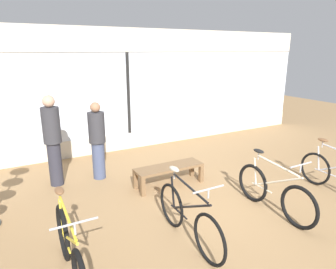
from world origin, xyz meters
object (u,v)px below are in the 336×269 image
object	(u,v)px
display_bench	(169,169)
customer_near_rack	(97,139)
customer_by_window	(53,139)
bicycle_far_left	(71,252)
bicycle_left	(188,217)
bicycle_right	(273,192)

from	to	relation	value
display_bench	customer_near_rack	world-z (taller)	customer_near_rack
customer_by_window	display_bench	bearing A→B (deg)	-29.13
bicycle_far_left	bicycle_left	world-z (taller)	bicycle_far_left
bicycle_left	customer_near_rack	world-z (taller)	customer_near_rack
customer_near_rack	bicycle_left	bearing A→B (deg)	-80.28
bicycle_far_left	bicycle_right	distance (m)	3.28
bicycle_far_left	customer_near_rack	xyz separation A→B (m)	(1.13, 2.80, 0.46)
bicycle_far_left	display_bench	world-z (taller)	bicycle_far_left
bicycle_right	customer_by_window	xyz separation A→B (m)	(-3.01, 2.88, 0.59)
bicycle_far_left	customer_near_rack	bearing A→B (deg)	68.04
bicycle_left	bicycle_right	world-z (taller)	bicycle_right
bicycle_left	display_bench	world-z (taller)	bicycle_left
bicycle_right	display_bench	distance (m)	2.04
bicycle_left	customer_near_rack	size ratio (longest dim) A/B	1.02
bicycle_far_left	bicycle_left	size ratio (longest dim) A/B	1.06
display_bench	customer_by_window	bearing A→B (deg)	150.87
bicycle_right	customer_near_rack	bearing A→B (deg)	127.62
bicycle_far_left	customer_by_window	world-z (taller)	customer_by_window
bicycle_right	customer_near_rack	world-z (taller)	customer_near_rack
display_bench	customer_by_window	size ratio (longest dim) A/B	0.77
bicycle_far_left	bicycle_right	bearing A→B (deg)	0.06
bicycle_far_left	customer_by_window	size ratio (longest dim) A/B	0.96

